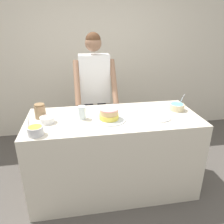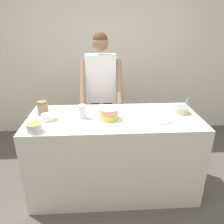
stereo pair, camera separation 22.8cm
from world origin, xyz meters
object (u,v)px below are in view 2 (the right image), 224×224
frosting_bowl_pink (48,117)px  ceramic_plate (160,119)px  frosting_bowl_blue (181,109)px  stoneware_jar (43,108)px  person_baker (101,85)px  drinking_glass (82,111)px  frosting_bowl_orange (34,127)px  cake (109,115)px

frosting_bowl_pink → ceramic_plate: size_ratio=0.60×
frosting_bowl_blue → stoneware_jar: frosting_bowl_blue is taller
person_baker → frosting_bowl_blue: (0.88, -0.70, -0.10)m
person_baker → stoneware_jar: (-0.64, -0.67, -0.06)m
frosting_bowl_pink → ceramic_plate: frosting_bowl_pink is taller
stoneware_jar → drinking_glass: bearing=-12.3°
ceramic_plate → frosting_bowl_orange: bearing=-171.9°
ceramic_plate → stoneware_jar: 1.27m
drinking_glass → ceramic_plate: size_ratio=0.58×
ceramic_plate → cake: bearing=174.8°
frosting_bowl_blue → stoneware_jar: size_ratio=1.22×
cake → ceramic_plate: size_ratio=1.47×
person_baker → frosting_bowl_pink: person_baker is taller
frosting_bowl_orange → frosting_bowl_blue: bearing=13.4°
frosting_bowl_pink → drinking_glass: size_ratio=1.03×
cake → person_baker: bearing=94.7°
ceramic_plate → drinking_glass: bearing=171.8°
cake → drinking_glass: 0.28m
drinking_glass → ceramic_plate: (0.81, -0.12, -0.06)m
stoneware_jar → person_baker: bearing=46.3°
frosting_bowl_orange → stoneware_jar: (-0.01, 0.39, 0.03)m
frosting_bowl_orange → drinking_glass: (0.43, 0.29, 0.03)m
person_baker → frosting_bowl_orange: person_baker is taller
frosting_bowl_blue → frosting_bowl_pink: size_ratio=1.32×
frosting_bowl_orange → drinking_glass: 0.52m
frosting_bowl_pink → drinking_glass: drinking_glass is taller
frosting_bowl_blue → stoneware_jar: bearing=179.0°
drinking_glass → stoneware_jar: (-0.43, 0.09, 0.01)m
person_baker → ceramic_plate: (0.60, -0.88, -0.13)m
drinking_glass → stoneware_jar: size_ratio=0.90×
frosting_bowl_orange → drinking_glass: bearing=34.4°
frosting_bowl_pink → stoneware_jar: (-0.08, 0.13, 0.04)m
person_baker → frosting_bowl_orange: size_ratio=10.40×
stoneware_jar → frosting_bowl_orange: bearing=-89.2°
person_baker → frosting_bowl_pink: bearing=-124.8°
frosting_bowl_orange → frosting_bowl_pink: 0.27m
frosting_bowl_orange → stoneware_jar: size_ratio=1.09×
person_baker → frosting_bowl_pink: size_ratio=12.24×
frosting_bowl_orange → person_baker: bearing=59.0°
ceramic_plate → frosting_bowl_blue: bearing=33.5°
frosting_bowl_pink → drinking_glass: (0.35, 0.04, 0.04)m
drinking_glass → frosting_bowl_blue: bearing=3.6°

